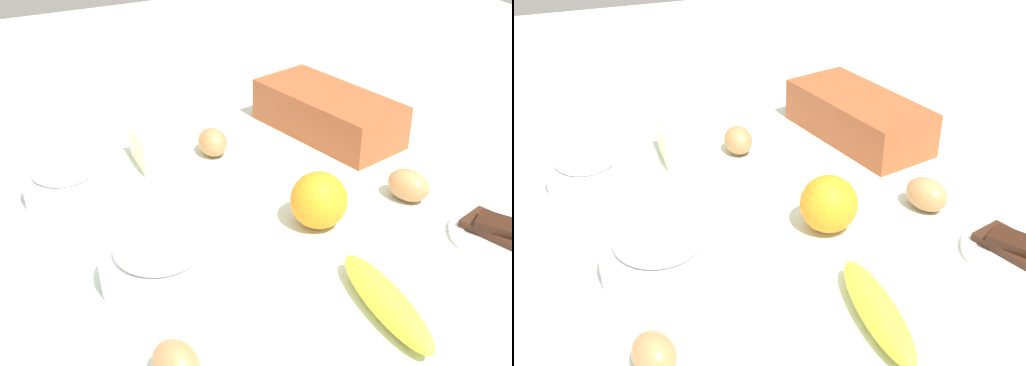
{
  "view_description": "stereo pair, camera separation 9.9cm",
  "coord_description": "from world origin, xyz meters",
  "views": [
    {
      "loc": [
        0.77,
        -0.38,
        0.54
      ],
      "look_at": [
        0.0,
        0.0,
        0.04
      ],
      "focal_mm": 46.3,
      "sensor_mm": 36.0,
      "label": 1
    },
    {
      "loc": [
        0.81,
        -0.29,
        0.54
      ],
      "look_at": [
        0.0,
        0.0,
        0.04
      ],
      "focal_mm": 46.3,
      "sensor_mm": 36.0,
      "label": 2
    }
  ],
  "objects": [
    {
      "name": "egg_near_butter",
      "position": [
        0.27,
        -0.23,
        0.02
      ],
      "size": [
        0.07,
        0.06,
        0.05
      ],
      "primitive_type": "ellipsoid",
      "rotation": [
        0.0,
        1.57,
        3.4
      ],
      "color": "#AF7647",
      "rests_on": "ground_plane"
    },
    {
      "name": "ground_plane",
      "position": [
        0.0,
        0.0,
        -0.01
      ],
      "size": [
        2.4,
        2.4,
        0.02
      ],
      "primitive_type": "cube",
      "color": "silver"
    },
    {
      "name": "sugar_bowl",
      "position": [
        -0.15,
        -0.26,
        0.03
      ],
      "size": [
        0.13,
        0.13,
        0.07
      ],
      "color": "white",
      "rests_on": "ground_plane"
    },
    {
      "name": "loaf_pan",
      "position": [
        -0.17,
        0.23,
        0.04
      ],
      "size": [
        0.3,
        0.19,
        0.08
      ],
      "rotation": [
        0.0,
        0.0,
        0.23
      ],
      "color": "#9E4723",
      "rests_on": "ground_plane"
    },
    {
      "name": "egg_loose",
      "position": [
        0.09,
        0.22,
        0.02
      ],
      "size": [
        0.08,
        0.07,
        0.05
      ],
      "primitive_type": "ellipsoid",
      "rotation": [
        0.0,
        1.57,
        3.49
      ],
      "color": "#B97D4C",
      "rests_on": "ground_plane"
    },
    {
      "name": "butter_block",
      "position": [
        -0.2,
        -0.09,
        0.03
      ],
      "size": [
        0.09,
        0.07,
        0.06
      ],
      "primitive_type": "cube",
      "rotation": [
        0.0,
        0.0,
        -0.02
      ],
      "color": "#F4EDB2",
      "rests_on": "ground_plane"
    },
    {
      "name": "banana",
      "position": [
        0.29,
        0.03,
        0.02
      ],
      "size": [
        0.19,
        0.06,
        0.04
      ],
      "primitive_type": "ellipsoid",
      "rotation": [
        0.0,
        0.0,
        6.21
      ],
      "color": "yellow",
      "rests_on": "ground_plane"
    },
    {
      "name": "egg_beside_bowl",
      "position": [
        -0.18,
        0.01,
        0.02
      ],
      "size": [
        0.06,
        0.05,
        0.05
      ],
      "primitive_type": "ellipsoid",
      "rotation": [
        0.0,
        1.57,
        0.01
      ],
      "color": "#B07748",
      "rests_on": "ground_plane"
    },
    {
      "name": "chocolate_plate",
      "position": [
        0.23,
        0.27,
        0.01
      ],
      "size": [
        0.13,
        0.13,
        0.03
      ],
      "color": "white",
      "rests_on": "ground_plane"
    },
    {
      "name": "flour_bowl",
      "position": [
        0.11,
        -0.19,
        0.03
      ],
      "size": [
        0.15,
        0.15,
        0.08
      ],
      "color": "white",
      "rests_on": "ground_plane"
    },
    {
      "name": "orange_fruit",
      "position": [
        0.09,
        0.06,
        0.04
      ],
      "size": [
        0.08,
        0.08,
        0.08
      ],
      "primitive_type": "sphere",
      "color": "orange",
      "rests_on": "ground_plane"
    }
  ]
}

